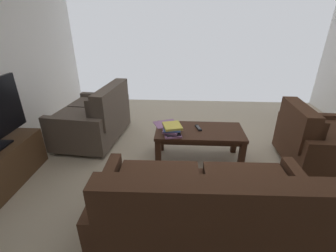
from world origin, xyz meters
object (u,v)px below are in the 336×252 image
(loveseat_near, at_px, (96,118))
(tv_remote, at_px, (198,128))
(tv_stand, at_px, (2,166))
(armchair_side, at_px, (317,142))
(sofa_main, at_px, (205,211))
(book_stack, at_px, (172,129))
(loose_magazine, at_px, (166,124))
(coffee_table, at_px, (199,135))

(loveseat_near, relative_size, tv_remote, 7.49)
(tv_stand, bearing_deg, tv_remote, -163.44)
(armchair_side, distance_m, tv_remote, 1.47)
(sofa_main, height_order, tv_remote, sofa_main)
(tv_stand, height_order, tv_remote, tv_remote)
(book_stack, relative_size, loose_magazine, 1.13)
(loose_magazine, bearing_deg, book_stack, 176.58)
(tv_remote, height_order, loose_magazine, tv_remote)
(armchair_side, relative_size, book_stack, 2.86)
(loveseat_near, distance_m, book_stack, 1.34)
(tv_stand, height_order, armchair_side, armchair_side)
(coffee_table, distance_m, book_stack, 0.38)
(sofa_main, bearing_deg, loose_magazine, -74.36)
(sofa_main, height_order, loveseat_near, sofa_main)
(tv_stand, relative_size, book_stack, 3.10)
(armchair_side, height_order, loose_magazine, armchair_side)
(loveseat_near, height_order, book_stack, loveseat_near)
(loveseat_near, bearing_deg, tv_remote, 163.16)
(loveseat_near, distance_m, tv_stand, 1.33)
(sofa_main, distance_m, tv_stand, 2.29)
(tv_stand, bearing_deg, sofa_main, 163.15)
(sofa_main, distance_m, book_stack, 1.22)
(armchair_side, distance_m, loose_magazine, 1.90)
(tv_remote, bearing_deg, book_stack, 24.44)
(loveseat_near, relative_size, book_stack, 3.77)
(tv_stand, relative_size, armchair_side, 1.08)
(sofa_main, relative_size, tv_remote, 10.41)
(loveseat_near, bearing_deg, coffee_table, 161.86)
(tv_remote, bearing_deg, sofa_main, 88.91)
(sofa_main, height_order, loose_magazine, sofa_main)
(loveseat_near, height_order, loose_magazine, loveseat_near)
(loveseat_near, height_order, armchair_side, loveseat_near)
(loveseat_near, distance_m, tv_remote, 1.59)
(sofa_main, relative_size, loveseat_near, 1.39)
(book_stack, xyz_separation_m, loose_magazine, (0.10, -0.27, -0.05))
(loose_magazine, bearing_deg, tv_remote, -128.12)
(book_stack, distance_m, loose_magazine, 0.29)
(loveseat_near, xyz_separation_m, armchair_side, (-2.97, 0.56, -0.02))
(armchair_side, distance_m, book_stack, 1.80)
(armchair_side, bearing_deg, book_stack, 1.59)
(armchair_side, bearing_deg, tv_remote, -3.99)
(sofa_main, distance_m, loveseat_near, 2.32)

